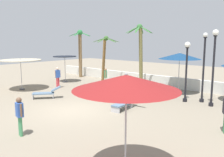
# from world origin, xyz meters

# --- Properties ---
(ground_plane) EXTENTS (56.00, 56.00, 0.00)m
(ground_plane) POSITION_xyz_m (0.00, 0.00, 0.00)
(ground_plane) COLOR gray
(boundary_wall) EXTENTS (25.20, 0.30, 0.90)m
(boundary_wall) POSITION_xyz_m (0.00, 9.61, 0.45)
(boundary_wall) COLOR silver
(boundary_wall) RESTS_ON ground_plane
(patio_umbrella_0) EXTENTS (2.11, 2.11, 2.53)m
(patio_umbrella_0) POSITION_xyz_m (-7.68, 5.52, 2.18)
(patio_umbrella_0) COLOR #333338
(patio_umbrella_0) RESTS_ON ground_plane
(patio_umbrella_1) EXTENTS (2.88, 2.88, 3.04)m
(patio_umbrella_1) POSITION_xyz_m (6.47, -3.44, 2.77)
(patio_umbrella_1) COLOR #333338
(patio_umbrella_1) RESTS_ON ground_plane
(patio_umbrella_2) EXTENTS (3.15, 3.15, 2.47)m
(patio_umbrella_2) POSITION_xyz_m (-7.43, 1.05, 2.28)
(patio_umbrella_2) COLOR #333338
(patio_umbrella_2) RESTS_ON ground_plane
(patio_umbrella_4) EXTENTS (3.01, 3.01, 3.01)m
(patio_umbrella_4) POSITION_xyz_m (2.42, 8.01, 2.73)
(patio_umbrella_4) COLOR #333338
(patio_umbrella_4) RESTS_ON ground_plane
(palm_tree_0) EXTENTS (2.39, 2.30, 5.11)m
(palm_tree_0) POSITION_xyz_m (-0.60, 7.40, 3.19)
(palm_tree_0) COLOR brown
(palm_tree_0) RESTS_ON ground_plane
(palm_tree_1) EXTENTS (2.46, 2.48, 4.24)m
(palm_tree_1) POSITION_xyz_m (-4.43, 7.40, 2.70)
(palm_tree_1) COLOR brown
(palm_tree_1) RESTS_ON ground_plane
(palm_tree_2) EXTENTS (2.30, 2.33, 4.93)m
(palm_tree_2) POSITION_xyz_m (-8.99, 8.58, 3.02)
(palm_tree_2) COLOR brown
(palm_tree_2) RESTS_ON ground_plane
(lamp_post_0) EXTENTS (0.36, 0.36, 3.78)m
(lamp_post_0) POSITION_xyz_m (3.88, 6.00, 2.30)
(lamp_post_0) COLOR black
(lamp_post_0) RESTS_ON ground_plane
(lamp_post_1) EXTENTS (0.36, 0.36, 4.48)m
(lamp_post_1) POSITION_xyz_m (5.51, 6.02, 2.71)
(lamp_post_1) COLOR black
(lamp_post_1) RESTS_ON ground_plane
(lamp_post_3) EXTENTS (0.29, 0.29, 4.33)m
(lamp_post_3) POSITION_xyz_m (4.72, 6.62, 2.29)
(lamp_post_3) COLOR black
(lamp_post_3) RESTS_ON ground_plane
(lounge_chair_0) EXTENTS (0.74, 1.93, 0.84)m
(lounge_chair_0) POSITION_xyz_m (2.03, 2.12, 0.39)
(lounge_chair_0) COLOR #B7B7BC
(lounge_chair_0) RESTS_ON ground_plane
(lounge_chair_1) EXTENTS (1.59, 1.78, 0.82)m
(lounge_chair_1) POSITION_xyz_m (-3.49, 0.69, 0.40)
(lounge_chair_1) COLOR #B7B7BC
(lounge_chair_1) RESTS_ON ground_plane
(guest_0) EXTENTS (0.27, 0.56, 1.71)m
(guest_0) POSITION_xyz_m (-5.90, 3.37, 1.04)
(guest_0) COLOR #D8333F
(guest_0) RESTS_ON ground_plane
(guest_1) EXTENTS (0.42, 0.43, 1.56)m
(guest_1) POSITION_xyz_m (-3.32, 6.33, 0.94)
(guest_1) COLOR silver
(guest_1) RESTS_ON ground_plane
(guest_3) EXTENTS (0.55, 0.31, 1.62)m
(guest_3) POSITION_xyz_m (1.28, -3.77, 0.98)
(guest_3) COLOR #3F8C59
(guest_3) RESTS_ON ground_plane
(planter) EXTENTS (0.70, 0.70, 0.85)m
(planter) POSITION_xyz_m (2.35, 5.24, 0.38)
(planter) COLOR brown
(planter) RESTS_ON ground_plane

